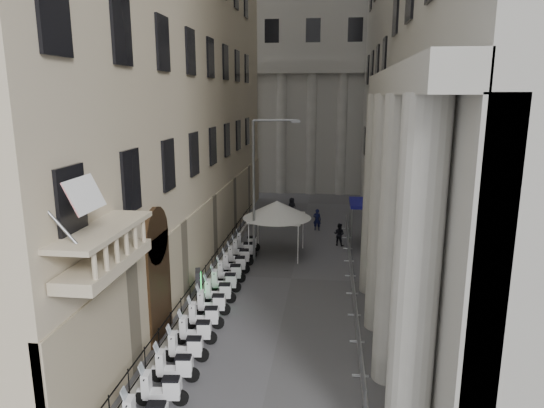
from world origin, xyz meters
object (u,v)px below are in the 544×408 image
(info_kiosk, at_px, (198,287))
(security_tent, at_px, (276,210))
(pedestrian_a, at_px, (317,220))
(pedestrian_b, at_px, (339,234))
(street_lamp, at_px, (259,178))

(info_kiosk, bearing_deg, security_tent, 54.99)
(security_tent, xyz_separation_m, pedestrian_a, (2.42, 5.96, -2.11))
(security_tent, relative_size, pedestrian_b, 2.79)
(security_tent, distance_m, pedestrian_a, 6.77)
(security_tent, height_order, pedestrian_a, security_tent)
(pedestrian_a, distance_m, pedestrian_b, 3.96)
(pedestrian_a, xyz_separation_m, pedestrian_b, (1.60, -3.62, -0.04))
(pedestrian_b, bearing_deg, street_lamp, 62.18)
(street_lamp, xyz_separation_m, pedestrian_a, (3.26, 7.35, -4.31))
(security_tent, bearing_deg, info_kiosk, -109.83)
(pedestrian_a, bearing_deg, street_lamp, 75.22)
(info_kiosk, relative_size, pedestrian_b, 1.12)
(security_tent, distance_m, info_kiosk, 8.72)
(street_lamp, relative_size, pedestrian_b, 5.55)
(pedestrian_a, relative_size, pedestrian_b, 1.06)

